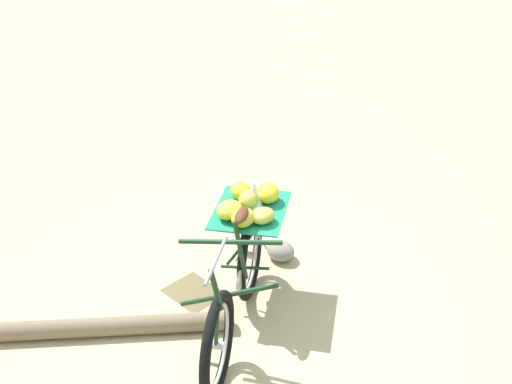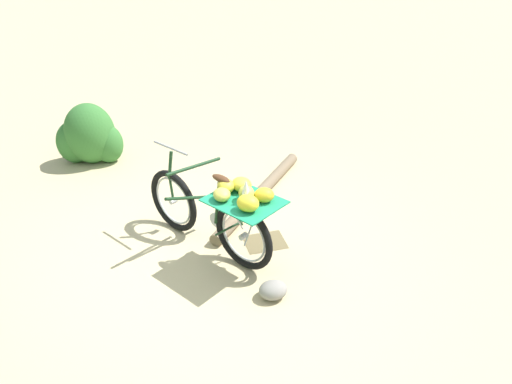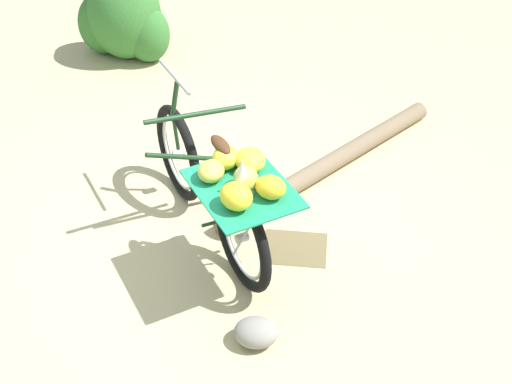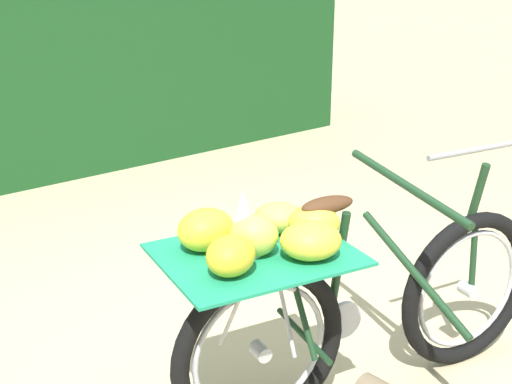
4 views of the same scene
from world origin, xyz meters
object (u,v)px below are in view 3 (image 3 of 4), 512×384
Objects in this scene: path_stone at (256,332)px; shrub_cluster at (123,20)px; fallen_log at (330,163)px; bicycle at (217,187)px.

shrub_cluster is at bearing 115.67° from path_stone.
fallen_log is 2.47× the size of shrub_cluster.
path_stone is (1.68, -3.50, -0.31)m from shrub_cluster.
shrub_cluster reaches higher than path_stone.
fallen_log is 8.63× the size of path_stone.
fallen_log is (0.74, 0.98, -0.45)m from bicycle.
bicycle is 6.16× the size of path_stone.
shrub_cluster is at bearing 140.63° from fallen_log.
path_stone reaches higher than fallen_log.
fallen_log is at bearing -39.37° from shrub_cluster.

